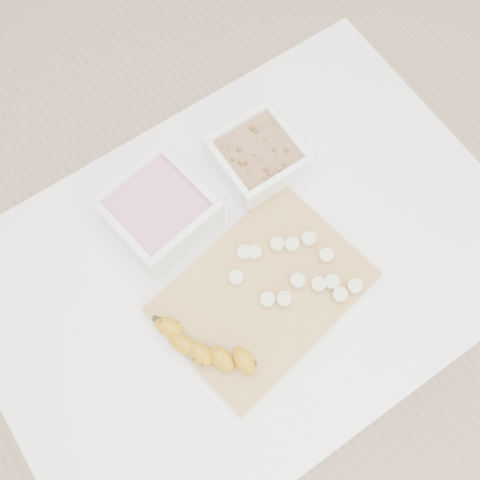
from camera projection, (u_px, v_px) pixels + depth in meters
ground at (245, 331)px, 1.71m from camera, size 3.50×3.50×0.00m
table at (248, 277)px, 1.09m from camera, size 1.00×0.70×0.75m
bowl_yogurt at (159, 211)px, 0.99m from camera, size 0.20×0.20×0.08m
bowl_granola at (258, 157)px, 1.03m from camera, size 0.15×0.15×0.07m
cutting_board at (263, 292)px, 0.97m from camera, size 0.40×0.32×0.01m
banana at (207, 348)px, 0.92m from camera, size 0.11×0.19×0.03m
banana_slices at (295, 271)px, 0.97m from camera, size 0.19×0.19×0.02m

